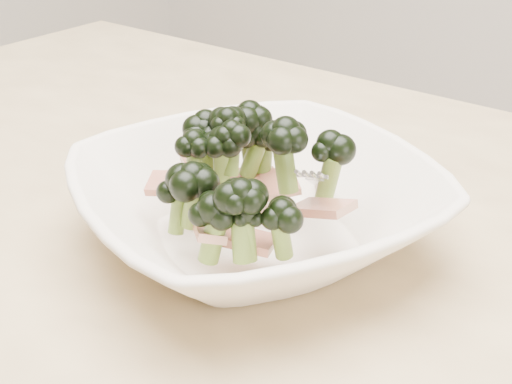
% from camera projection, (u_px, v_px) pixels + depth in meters
% --- Properties ---
extents(dining_table, '(1.20, 0.80, 0.75)m').
position_uv_depth(dining_table, '(203.00, 272.00, 0.76)').
color(dining_table, tan).
rests_on(dining_table, ground).
extents(broccoli_dish, '(0.39, 0.39, 0.13)m').
position_uv_depth(broccoli_dish, '(254.00, 200.00, 0.60)').
color(broccoli_dish, silver).
rests_on(broccoli_dish, dining_table).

